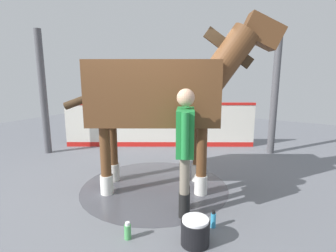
{
  "coord_description": "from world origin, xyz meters",
  "views": [
    {
      "loc": [
        -3.17,
        -2.53,
        1.86
      ],
      "look_at": [
        -0.02,
        -0.61,
        1.12
      ],
      "focal_mm": 28.03,
      "sensor_mm": 36.0,
      "label": 1
    }
  ],
  "objects": [
    {
      "name": "wet_patch",
      "position": [
        0.22,
        -0.2,
        0.0
      ],
      "size": [
        2.43,
        2.43,
        0.0
      ],
      "primitive_type": "cylinder",
      "color": "#4C4C54",
      "rests_on": "ground"
    },
    {
      "name": "bottle_shampoo",
      "position": [
        -0.39,
        -1.48,
        0.1
      ],
      "size": [
        0.06,
        0.06,
        0.22
      ],
      "color": "#3399CC",
      "rests_on": "ground"
    },
    {
      "name": "handler",
      "position": [
        -0.26,
        -1.01,
        0.97
      ],
      "size": [
        0.61,
        0.42,
        1.68
      ],
      "rotation": [
        0.0,
        0.0,
        2.04
      ],
      "color": "black",
      "rests_on": "ground"
    },
    {
      "name": "roof_post_far",
      "position": [
        0.48,
        3.06,
        1.41
      ],
      "size": [
        0.16,
        0.16,
        2.83
      ],
      "primitive_type": "cylinder",
      "color": "#4C4C51",
      "rests_on": "ground"
    },
    {
      "name": "horse",
      "position": [
        0.29,
        -0.31,
        1.55
      ],
      "size": [
        2.04,
        2.98,
        2.75
      ],
      "rotation": [
        0.0,
        0.0,
        -1.03
      ],
      "color": "brown",
      "rests_on": "ground"
    },
    {
      "name": "ground_plane",
      "position": [
        0.0,
        0.0,
        -0.01
      ],
      "size": [
        16.0,
        16.0,
        0.02
      ],
      "primitive_type": "cube",
      "color": "slate"
    },
    {
      "name": "bottle_spray",
      "position": [
        -1.11,
        -0.73,
        0.09
      ],
      "size": [
        0.08,
        0.08,
        0.21
      ],
      "color": "#4CA559",
      "rests_on": "ground"
    },
    {
      "name": "wash_bucket",
      "position": [
        -0.79,
        -1.43,
        0.15
      ],
      "size": [
        0.32,
        0.32,
        0.3
      ],
      "color": "black",
      "rests_on": "ground"
    },
    {
      "name": "roof_post_near",
      "position": [
        3.23,
        -1.48,
        1.41
      ],
      "size": [
        0.16,
        0.16,
        2.83
      ],
      "primitive_type": "cylinder",
      "color": "#4C4C51",
      "rests_on": "ground"
    },
    {
      "name": "barrier_wall",
      "position": [
        2.33,
        1.07,
        0.53
      ],
      "size": [
        2.56,
        4.17,
        1.14
      ],
      "color": "silver",
      "rests_on": "ground"
    }
  ]
}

